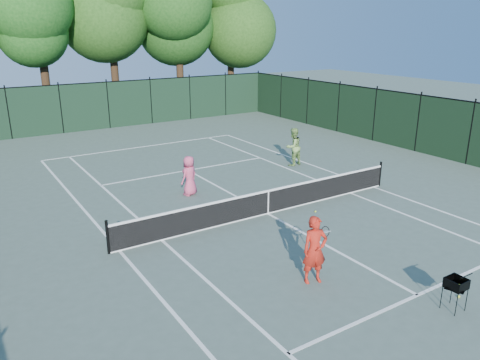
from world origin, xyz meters
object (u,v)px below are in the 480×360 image
player_green (293,147)px  loose_ball_midcourt (315,211)px  loose_ball_near_cart (459,297)px  ball_hopper (456,284)px  player_pink (189,176)px  coach (315,250)px

player_green → loose_ball_midcourt: (-3.16, -5.27, -0.88)m
loose_ball_near_cart → loose_ball_midcourt: size_ratio=1.00×
loose_ball_near_cart → player_green: bearing=71.1°
ball_hopper → loose_ball_midcourt: (1.36, 6.42, -0.66)m
player_pink → loose_ball_near_cart: size_ratio=23.49×
player_green → loose_ball_near_cart: (-3.93, -11.47, -0.88)m
coach → loose_ball_midcourt: 5.00m
ball_hopper → loose_ball_near_cart: ball_hopper is taller
coach → ball_hopper: size_ratio=2.22×
loose_ball_near_cart → player_pink: bearing=102.0°
loose_ball_near_cart → loose_ball_midcourt: (0.77, 6.20, 0.00)m
coach → player_green: (6.45, 8.92, 0.00)m
player_pink → player_green: (6.14, 1.12, 0.12)m
coach → loose_ball_midcourt: size_ratio=26.89×
loose_ball_midcourt → coach: bearing=-132.0°
coach → loose_ball_midcourt: (3.29, 3.65, -0.88)m
player_green → ball_hopper: player_green is taller
coach → player_pink: coach is taller
loose_ball_midcourt → player_green: bearing=59.0°
player_green → ball_hopper: size_ratio=2.23×
player_green → coach: bearing=46.1°
player_green → ball_hopper: (-4.52, -11.69, -0.23)m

